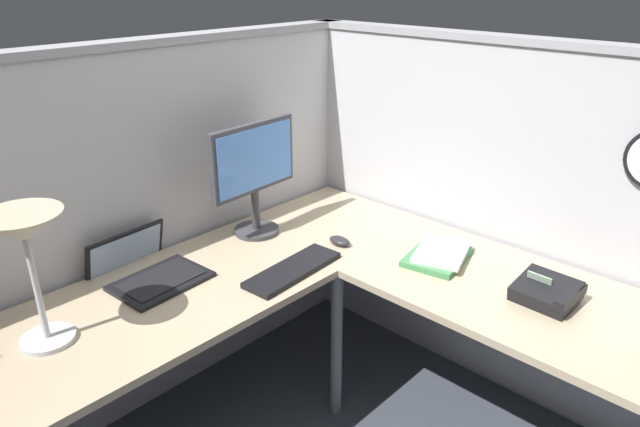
# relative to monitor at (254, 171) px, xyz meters

# --- Properties ---
(cubicle_wall_back) EXTENTS (2.57, 0.12, 1.58)m
(cubicle_wall_back) POSITION_rel_monitor_xyz_m (-0.52, 0.23, -0.23)
(cubicle_wall_back) COLOR #B2B2B7
(cubicle_wall_back) RESTS_ON ground
(cubicle_wall_right) EXTENTS (0.12, 2.37, 1.58)m
(cubicle_wall_right) POSITION_rel_monitor_xyz_m (0.72, -0.90, -0.23)
(cubicle_wall_right) COLOR #B2B2B7
(cubicle_wall_right) RESTS_ON ground
(desk) EXTENTS (2.35, 2.15, 0.73)m
(desk) POSITION_rel_monitor_xyz_m (-0.30, -0.69, -0.39)
(desk) COLOR tan
(desk) RESTS_ON ground
(monitor) EXTENTS (0.46, 0.20, 0.50)m
(monitor) POSITION_rel_monitor_xyz_m (0.00, 0.00, 0.00)
(monitor) COLOR #38383D
(monitor) RESTS_ON desk
(laptop) EXTENTS (0.36, 0.40, 0.22)m
(laptop) POSITION_rel_monitor_xyz_m (-0.55, 0.02, -0.27)
(laptop) COLOR black
(laptop) RESTS_ON desk
(keyboard) EXTENTS (0.44, 0.17, 0.02)m
(keyboard) POSITION_rel_monitor_xyz_m (-0.14, -0.38, -0.28)
(keyboard) COLOR black
(keyboard) RESTS_ON desk
(computer_mouse) EXTENTS (0.06, 0.10, 0.03)m
(computer_mouse) POSITION_rel_monitor_xyz_m (0.16, -0.35, -0.28)
(computer_mouse) COLOR #232326
(computer_mouse) RESTS_ON desk
(desk_lamp_dome) EXTENTS (0.24, 0.24, 0.44)m
(desk_lamp_dome) POSITION_rel_monitor_xyz_m (-0.99, -0.13, 0.07)
(desk_lamp_dome) COLOR #B7BABF
(desk_lamp_dome) RESTS_ON desk
(office_phone) EXTENTS (0.20, 0.21, 0.11)m
(office_phone) POSITION_rel_monitor_xyz_m (0.32, -1.19, -0.26)
(office_phone) COLOR black
(office_phone) RESTS_ON desk
(book_stack) EXTENTS (0.33, 0.27, 0.04)m
(book_stack) POSITION_rel_monitor_xyz_m (0.34, -0.74, -0.27)
(book_stack) COLOR #3F7F4C
(book_stack) RESTS_ON desk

